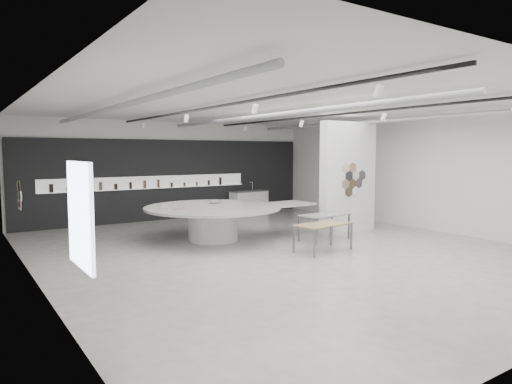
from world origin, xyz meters
TOP-DOWN VIEW (x-y plane):
  - room at (-0.09, -0.00)m, footprint 12.02×14.02m
  - back_wall_display at (-0.08, 6.93)m, footprint 11.80×0.27m
  - partition_column at (3.50, 1.00)m, footprint 2.20×0.38m
  - display_island at (-0.84, 2.12)m, footprint 5.23×4.14m
  - sample_table_wood at (0.78, -0.80)m, footprint 1.66×0.97m
  - sample_table_stone at (1.83, 0.30)m, footprint 1.58×0.88m
  - kitchen_counter at (3.22, 6.53)m, footprint 1.76×0.83m

SIDE VIEW (x-z plane):
  - kitchen_counter at x=3.22m, z-range -0.19..1.15m
  - display_island at x=-0.84m, z-range 0.15..1.18m
  - sample_table_wood at x=0.78m, z-range 0.31..1.05m
  - sample_table_stone at x=1.83m, z-range 0.32..1.11m
  - back_wall_display at x=-0.08m, z-range -0.01..3.09m
  - partition_column at x=3.50m, z-range 0.00..3.60m
  - room at x=-0.09m, z-range 0.16..3.98m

